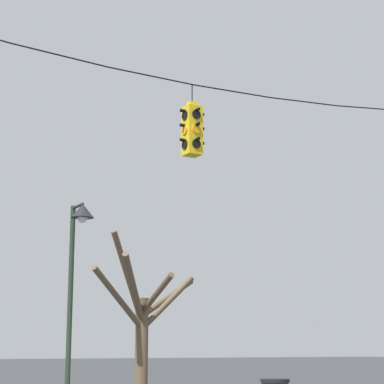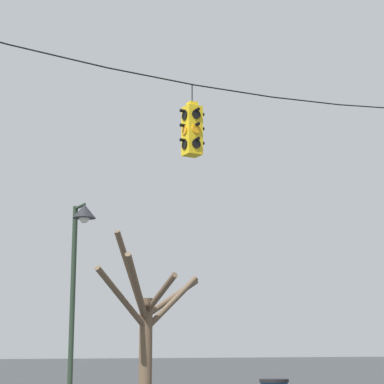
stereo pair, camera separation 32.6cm
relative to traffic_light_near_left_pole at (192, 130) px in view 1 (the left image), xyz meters
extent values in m
cylinder|color=black|center=(-2.99, 0.00, 1.07)|extent=(2.04, 0.03, 0.11)
cylinder|color=black|center=(-0.96, 0.00, 1.03)|extent=(2.04, 0.03, 0.03)
cylinder|color=black|center=(1.08, 0.00, 1.07)|extent=(2.04, 0.03, 0.11)
cylinder|color=black|center=(3.11, 0.00, 1.18)|extent=(2.04, 0.03, 0.18)
cylinder|color=black|center=(5.15, 0.00, 1.37)|extent=(2.04, 0.03, 0.26)
cube|color=yellow|center=(0.00, 0.00, -0.02)|extent=(0.34, 0.34, 1.08)
cube|color=yellow|center=(0.00, 0.00, 0.57)|extent=(0.19, 0.19, 0.10)
cylinder|color=black|center=(0.00, 0.00, 0.82)|extent=(0.02, 0.02, 0.41)
cylinder|color=black|center=(0.00, -0.18, 0.30)|extent=(0.20, 0.03, 0.20)
cylinder|color=black|center=(0.00, -0.23, 0.39)|extent=(0.07, 0.12, 0.07)
cylinder|color=orange|center=(0.00, -0.18, -0.02)|extent=(0.20, 0.03, 0.20)
cylinder|color=black|center=(0.00, -0.23, 0.07)|extent=(0.07, 0.12, 0.07)
cylinder|color=black|center=(0.00, -0.18, -0.34)|extent=(0.20, 0.03, 0.20)
cylinder|color=black|center=(0.00, -0.23, -0.25)|extent=(0.07, 0.12, 0.07)
cylinder|color=black|center=(0.00, 0.18, 0.30)|extent=(0.20, 0.03, 0.20)
cylinder|color=black|center=(0.00, 0.23, 0.39)|extent=(0.07, 0.12, 0.07)
cylinder|color=orange|center=(0.00, 0.18, -0.02)|extent=(0.20, 0.03, 0.20)
cylinder|color=black|center=(0.00, 0.23, 0.07)|extent=(0.07, 0.12, 0.07)
cylinder|color=black|center=(0.00, 0.18, -0.34)|extent=(0.20, 0.03, 0.20)
cylinder|color=black|center=(0.00, 0.23, -0.25)|extent=(0.07, 0.12, 0.07)
cylinder|color=black|center=(-0.18, 0.00, 0.30)|extent=(0.03, 0.20, 0.20)
cylinder|color=black|center=(-0.23, 0.00, 0.39)|extent=(0.12, 0.07, 0.07)
cylinder|color=orange|center=(-0.18, 0.00, -0.02)|extent=(0.03, 0.20, 0.20)
cylinder|color=black|center=(-0.23, 0.00, 0.07)|extent=(0.12, 0.07, 0.07)
cylinder|color=black|center=(-0.18, 0.00, -0.34)|extent=(0.03, 0.20, 0.20)
cylinder|color=black|center=(-0.23, 0.00, -0.25)|extent=(0.12, 0.07, 0.07)
cylinder|color=black|center=(0.19, 0.00, 0.30)|extent=(0.03, 0.20, 0.20)
cylinder|color=black|center=(0.23, 0.00, 0.39)|extent=(0.12, 0.07, 0.07)
cylinder|color=orange|center=(0.19, 0.00, -0.02)|extent=(0.03, 0.20, 0.20)
cylinder|color=black|center=(0.23, 0.00, 0.07)|extent=(0.12, 0.07, 0.07)
cylinder|color=black|center=(0.19, 0.00, -0.34)|extent=(0.03, 0.20, 0.20)
cylinder|color=black|center=(0.23, 0.00, -0.25)|extent=(0.12, 0.07, 0.07)
cylinder|color=#233323|center=(-1.34, 3.27, -3.62)|extent=(0.12, 0.12, 4.75)
cylinder|color=#233323|center=(-1.34, 2.97, -1.29)|extent=(0.07, 0.59, 0.07)
cone|color=#232328|center=(-1.34, 2.68, -1.45)|extent=(0.54, 0.54, 0.32)
sphere|color=silver|center=(-1.34, 2.68, -1.61)|extent=(0.24, 0.24, 0.24)
cylinder|color=brown|center=(1.46, 5.09, -4.60)|extent=(0.35, 0.35, 2.77)
cylinder|color=brown|center=(2.14, 4.91, -3.33)|extent=(1.50, 0.55, 1.52)
cylinder|color=brown|center=(0.55, 4.65, -3.30)|extent=(1.97, 1.08, 1.58)
cylinder|color=brown|center=(0.79, 4.25, -3.04)|extent=(1.52, 1.85, 1.67)
cylinder|color=brown|center=(0.81, 4.65, -2.73)|extent=(1.50, 1.10, 2.35)
cylinder|color=brown|center=(2.47, 5.49, -3.15)|extent=(2.14, 0.97, 1.22)
cylinder|color=brown|center=(1.48, 4.31, -3.15)|extent=(0.20, 1.64, 1.03)
cylinder|color=black|center=(0.82, -1.64, -5.15)|extent=(0.55, 0.55, 0.06)
camera|label=1|loc=(-7.85, -13.17, -4.58)|focal=70.00mm
camera|label=2|loc=(-7.56, -13.33, -4.58)|focal=70.00mm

